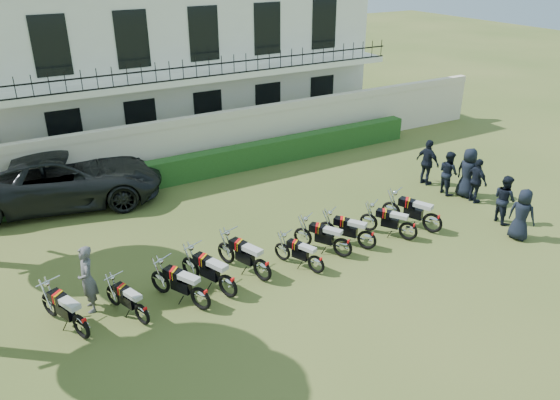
{
  "coord_description": "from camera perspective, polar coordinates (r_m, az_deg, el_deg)",
  "views": [
    {
      "loc": [
        -7.41,
        -11.82,
        8.41
      ],
      "look_at": [
        0.41,
        1.77,
        1.08
      ],
      "focal_mm": 35.0,
      "sensor_mm": 36.0,
      "label": 1
    }
  ],
  "objects": [
    {
      "name": "motorcycle_4",
      "position": [
        14.96,
        -1.87,
        -6.79
      ],
      "size": [
        0.88,
        1.99,
        1.13
      ],
      "rotation": [
        0.0,
        0.0,
        0.34
      ],
      "color": "black",
      "rests_on": "ground"
    },
    {
      "name": "perimeter_wall",
      "position": [
        22.36,
        -8.96,
        5.86
      ],
      "size": [
        30.0,
        0.35,
        2.3
      ],
      "color": "beige",
      "rests_on": "ground"
    },
    {
      "name": "motorcycle_0",
      "position": [
        13.77,
        -20.14,
        -11.79
      ],
      "size": [
        0.9,
        1.91,
        1.09
      ],
      "rotation": [
        0.0,
        0.0,
        0.37
      ],
      "color": "black",
      "rests_on": "ground"
    },
    {
      "name": "building",
      "position": [
        27.23,
        -14.13,
        14.4
      ],
      "size": [
        20.4,
        9.6,
        7.4
      ],
      "color": "white",
      "rests_on": "ground"
    },
    {
      "name": "suv",
      "position": [
        20.71,
        -21.72,
        2.06
      ],
      "size": [
        7.31,
        4.52,
        1.89
      ],
      "primitive_type": "imported",
      "rotation": [
        0.0,
        0.0,
        1.35
      ],
      "color": "black",
      "rests_on": "ground"
    },
    {
      "name": "hedge",
      "position": [
        22.25,
        -5.69,
        4.1
      ],
      "size": [
        18.0,
        0.6,
        1.0
      ],
      "primitive_type": "cube",
      "color": "#1F4016",
      "rests_on": "ground"
    },
    {
      "name": "inspector",
      "position": [
        14.5,
        -19.49,
        -7.81
      ],
      "size": [
        0.48,
        0.69,
        1.79
      ],
      "primitive_type": "imported",
      "rotation": [
        0.0,
        0.0,
        -1.65
      ],
      "color": "#5C5B60",
      "rests_on": "ground"
    },
    {
      "name": "officer_3",
      "position": [
        20.97,
        19.03,
        2.71
      ],
      "size": [
        0.71,
        0.98,
        1.85
      ],
      "primitive_type": "imported",
      "rotation": [
        0.0,
        0.0,
        1.71
      ],
      "color": "black",
      "rests_on": "ground"
    },
    {
      "name": "officer_2",
      "position": [
        20.61,
        19.86,
        1.89
      ],
      "size": [
        0.5,
        1.0,
        1.64
      ],
      "primitive_type": "imported",
      "rotation": [
        0.0,
        0.0,
        1.46
      ],
      "color": "black",
      "rests_on": "ground"
    },
    {
      "name": "ground",
      "position": [
        16.29,
        1.86,
        -6.05
      ],
      "size": [
        100.0,
        100.0,
        0.0
      ],
      "primitive_type": "plane",
      "color": "#3F5321",
      "rests_on": "ground"
    },
    {
      "name": "motorcycle_6",
      "position": [
        16.17,
        6.59,
        -4.48
      ],
      "size": [
        1.07,
        1.71,
        1.05
      ],
      "rotation": [
        0.0,
        0.0,
        0.54
      ],
      "color": "black",
      "rests_on": "ground"
    },
    {
      "name": "motorcycle_7",
      "position": [
        16.67,
        9.1,
        -3.68
      ],
      "size": [
        1.11,
        1.67,
        1.05
      ],
      "rotation": [
        0.0,
        0.0,
        0.57
      ],
      "color": "black",
      "rests_on": "ground"
    },
    {
      "name": "officer_4",
      "position": [
        21.07,
        17.18,
        2.76
      ],
      "size": [
        0.73,
        0.88,
        1.63
      ],
      "primitive_type": "imported",
      "rotation": [
        0.0,
        0.0,
        1.41
      ],
      "color": "black",
      "rests_on": "ground"
    },
    {
      "name": "motorcycle_2",
      "position": [
        14.0,
        -8.32,
        -9.62
      ],
      "size": [
        1.04,
        1.84,
        1.1
      ],
      "rotation": [
        0.0,
        0.0,
        0.48
      ],
      "color": "black",
      "rests_on": "ground"
    },
    {
      "name": "motorcycle_8",
      "position": [
        17.43,
        13.3,
        -2.74
      ],
      "size": [
        1.09,
        1.66,
        1.04
      ],
      "rotation": [
        0.0,
        0.0,
        0.56
      ],
      "color": "black",
      "rests_on": "ground"
    },
    {
      "name": "officer_5",
      "position": [
        21.63,
        15.17,
        3.82
      ],
      "size": [
        0.54,
        1.09,
        1.79
      ],
      "primitive_type": "imported",
      "rotation": [
        0.0,
        0.0,
        1.67
      ],
      "color": "black",
      "rests_on": "ground"
    },
    {
      "name": "motorcycle_9",
      "position": [
        18.04,
        15.69,
        -1.84
      ],
      "size": [
        1.01,
        1.97,
        1.15
      ],
      "rotation": [
        0.0,
        0.0,
        0.42
      ],
      "color": "black",
      "rests_on": "ground"
    },
    {
      "name": "officer_1",
      "position": [
        19.46,
        22.4,
        0.1
      ],
      "size": [
        0.77,
        0.91,
        1.65
      ],
      "primitive_type": "imported",
      "rotation": [
        0.0,
        0.0,
        1.37
      ],
      "color": "black",
      "rests_on": "ground"
    },
    {
      "name": "motorcycle_5",
      "position": [
        15.37,
        3.82,
        -6.28
      ],
      "size": [
        0.82,
        1.62,
        0.94
      ],
      "rotation": [
        0.0,
        0.0,
        0.41
      ],
      "color": "black",
      "rests_on": "ground"
    },
    {
      "name": "motorcycle_1",
      "position": [
        13.84,
        -14.26,
        -11.03
      ],
      "size": [
        0.75,
        1.67,
        0.95
      ],
      "rotation": [
        0.0,
        0.0,
        0.35
      ],
      "color": "black",
      "rests_on": "ground"
    },
    {
      "name": "officer_0",
      "position": [
        18.52,
        23.95,
        -1.4
      ],
      "size": [
        0.74,
        0.94,
        1.68
      ],
      "primitive_type": "imported",
      "rotation": [
        0.0,
        0.0,
        1.86
      ],
      "color": "black",
      "rests_on": "ground"
    },
    {
      "name": "motorcycle_3",
      "position": [
        14.37,
        -5.49,
        -8.4
      ],
      "size": [
        0.93,
        1.96,
        1.13
      ],
      "rotation": [
        0.0,
        0.0,
        0.38
      ],
      "color": "black",
      "rests_on": "ground"
    }
  ]
}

